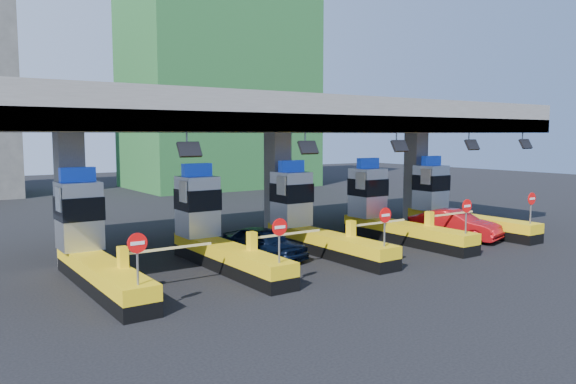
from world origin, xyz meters
TOP-DOWN VIEW (x-y plane):
  - ground at (0.00, 0.00)m, footprint 120.00×120.00m
  - toll_canopy at (0.00, 2.87)m, footprint 28.00×12.09m
  - toll_lane_far_left at (-10.00, 0.28)m, footprint 4.43×8.00m
  - toll_lane_left at (-5.00, 0.28)m, footprint 4.43×8.00m
  - toll_lane_center at (0.00, 0.28)m, footprint 4.43×8.00m
  - toll_lane_right at (5.00, 0.28)m, footprint 4.43×8.00m
  - toll_lane_far_right at (10.00, 0.28)m, footprint 4.43×8.00m
  - bg_building_scaffold at (12.00, 32.00)m, footprint 18.00×12.00m
  - van at (-2.73, -0.05)m, footprint 2.70×4.43m
  - red_car at (7.82, -1.75)m, footprint 2.79×4.85m

SIDE VIEW (x-z plane):
  - ground at x=0.00m, z-range 0.00..0.00m
  - van at x=-2.73m, z-range 0.00..1.41m
  - red_car at x=7.82m, z-range 0.00..1.51m
  - toll_lane_far_left at x=-10.00m, z-range -0.68..3.47m
  - toll_lane_left at x=-5.00m, z-range -0.68..3.47m
  - toll_lane_center at x=0.00m, z-range -0.68..3.47m
  - toll_lane_right at x=5.00m, z-range -0.68..3.47m
  - toll_lane_far_right at x=10.00m, z-range -0.68..3.47m
  - toll_canopy at x=0.00m, z-range 2.63..9.63m
  - bg_building_scaffold at x=12.00m, z-range 0.00..28.00m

